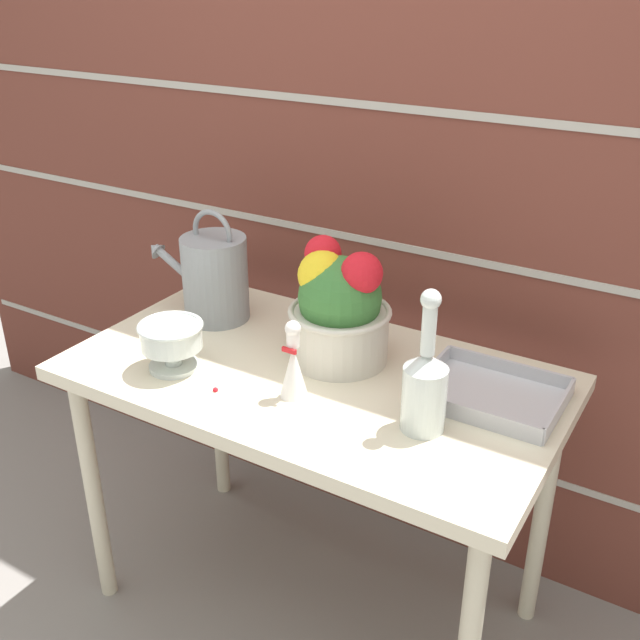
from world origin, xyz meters
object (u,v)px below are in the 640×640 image
object	(u,v)px
watering_can	(214,277)
wire_tray	(491,395)
flower_planter	(339,308)
figurine_vase	(293,366)
crystal_pedestal_bowl	(172,340)
glass_decanter	(425,385)

from	to	relation	value
watering_can	wire_tray	distance (m)	0.78
watering_can	flower_planter	world-z (taller)	watering_can
flower_planter	figurine_vase	xyz separation A→B (m)	(0.00, -0.20, -0.06)
watering_can	figurine_vase	xyz separation A→B (m)	(0.40, -0.23, -0.04)
crystal_pedestal_bowl	glass_decanter	distance (m)	0.61
glass_decanter	wire_tray	xyz separation A→B (m)	(0.08, 0.18, -0.09)
watering_can	figurine_vase	world-z (taller)	watering_can
flower_planter	glass_decanter	distance (m)	0.34
figurine_vase	wire_tray	xyz separation A→B (m)	(0.38, 0.21, -0.06)
flower_planter	wire_tray	world-z (taller)	flower_planter
figurine_vase	flower_planter	bearing A→B (deg)	90.10
flower_planter	wire_tray	size ratio (longest dim) A/B	0.97
glass_decanter	flower_planter	bearing A→B (deg)	150.29
watering_can	wire_tray	xyz separation A→B (m)	(0.78, -0.02, -0.11)
watering_can	flower_planter	size ratio (longest dim) A/B	1.08
watering_can	crystal_pedestal_bowl	size ratio (longest dim) A/B	2.08
flower_planter	glass_decanter	xyz separation A→B (m)	(0.30, -0.17, -0.03)
glass_decanter	wire_tray	distance (m)	0.22
watering_can	flower_planter	bearing A→B (deg)	-4.56
crystal_pedestal_bowl	glass_decanter	xyz separation A→B (m)	(0.61, 0.07, 0.03)
crystal_pedestal_bowl	flower_planter	world-z (taller)	flower_planter
crystal_pedestal_bowl	watering_can	bearing A→B (deg)	107.73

